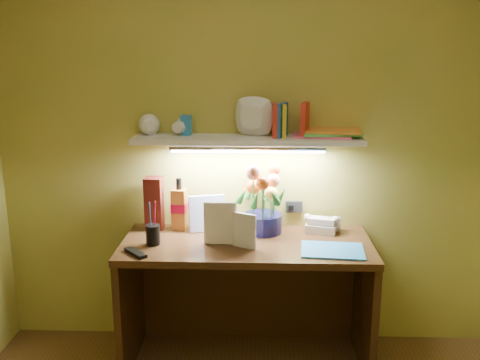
% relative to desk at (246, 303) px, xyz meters
% --- Properties ---
extents(desk, '(1.40, 0.60, 0.75)m').
position_rel_desk_xyz_m(desk, '(0.00, 0.00, 0.00)').
color(desk, '#331C0E').
rests_on(desk, ground).
extents(flower_bouquet, '(0.32, 0.32, 0.39)m').
position_rel_desk_xyz_m(flower_bouquet, '(0.09, 0.17, 0.57)').
color(flower_bouquet, '#0D0C38').
rests_on(flower_bouquet, desk).
extents(telephone, '(0.20, 0.17, 0.10)m').
position_rel_desk_xyz_m(telephone, '(0.44, 0.18, 0.43)').
color(telephone, beige).
rests_on(telephone, desk).
extents(desk_clock, '(0.08, 0.04, 0.08)m').
position_rel_desk_xyz_m(desk_clock, '(0.51, 0.20, 0.42)').
color(desk_clock, silver).
rests_on(desk_clock, desk).
extents(whisky_bottle, '(0.09, 0.09, 0.31)m').
position_rel_desk_xyz_m(whisky_bottle, '(-0.41, 0.21, 0.53)').
color(whisky_bottle, '#AF5A22').
rests_on(whisky_bottle, desk).
extents(whisky_box, '(0.10, 0.10, 0.32)m').
position_rel_desk_xyz_m(whisky_box, '(-0.56, 0.21, 0.53)').
color(whisky_box, '#551711').
rests_on(whisky_box, desk).
extents(pen_cup, '(0.10, 0.10, 0.19)m').
position_rel_desk_xyz_m(pen_cup, '(-0.52, -0.06, 0.47)').
color(pen_cup, black).
rests_on(pen_cup, desk).
extents(art_card, '(0.22, 0.09, 0.21)m').
position_rel_desk_xyz_m(art_card, '(-0.24, 0.18, 0.48)').
color(art_card, white).
rests_on(art_card, desk).
extents(tv_remote, '(0.14, 0.15, 0.02)m').
position_rel_desk_xyz_m(tv_remote, '(-0.58, -0.21, 0.38)').
color(tv_remote, black).
rests_on(tv_remote, desk).
extents(blue_folder, '(0.35, 0.27, 0.01)m').
position_rel_desk_xyz_m(blue_folder, '(0.46, -0.12, 0.38)').
color(blue_folder, '#2B84D0').
rests_on(blue_folder, desk).
extents(desk_book_a, '(0.18, 0.04, 0.24)m').
position_rel_desk_xyz_m(desk_book_a, '(-0.24, -0.04, 0.50)').
color(desk_book_a, silver).
rests_on(desk_book_a, desk).
extents(desk_book_b, '(0.13, 0.08, 0.20)m').
position_rel_desk_xyz_m(desk_book_b, '(-0.08, -0.06, 0.47)').
color(desk_book_b, white).
rests_on(desk_book_b, desk).
extents(wall_shelf, '(1.30, 0.33, 0.23)m').
position_rel_desk_xyz_m(wall_shelf, '(0.03, 0.18, 0.96)').
color(wall_shelf, white).
rests_on(wall_shelf, ground).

